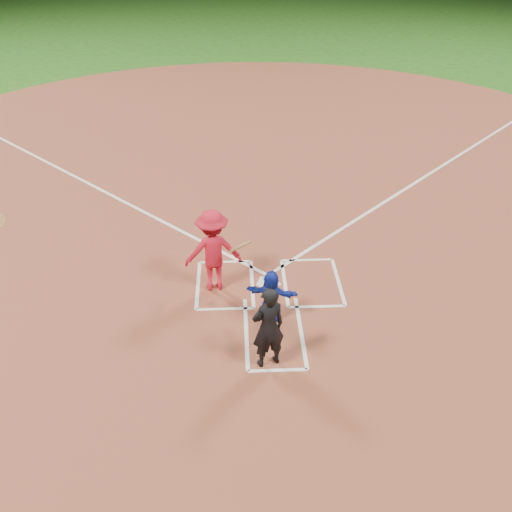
{
  "coord_description": "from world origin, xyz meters",
  "views": [
    {
      "loc": [
        -0.72,
        -10.51,
        7.46
      ],
      "look_at": [
        -0.3,
        -0.4,
        1.0
      ],
      "focal_mm": 40.0,
      "sensor_mm": 36.0,
      "label": 1
    }
  ],
  "objects_px": {
    "umpire": "(268,327)",
    "home_plate": "(269,283)",
    "catcher": "(271,296)",
    "batter_at_plate": "(213,251)"
  },
  "relations": [
    {
      "from": "umpire",
      "to": "home_plate",
      "type": "bearing_deg",
      "value": -113.46
    },
    {
      "from": "umpire",
      "to": "batter_at_plate",
      "type": "xyz_separation_m",
      "value": [
        -1.04,
        2.5,
        0.1
      ]
    },
    {
      "from": "umpire",
      "to": "batter_at_plate",
      "type": "relative_size",
      "value": 0.9
    },
    {
      "from": "catcher",
      "to": "umpire",
      "type": "relative_size",
      "value": 0.68
    },
    {
      "from": "batter_at_plate",
      "to": "umpire",
      "type": "bearing_deg",
      "value": -67.39
    },
    {
      "from": "catcher",
      "to": "umpire",
      "type": "bearing_deg",
      "value": 98.33
    },
    {
      "from": "catcher",
      "to": "umpire",
      "type": "xyz_separation_m",
      "value": [
        -0.14,
        -1.32,
        0.28
      ]
    },
    {
      "from": "catcher",
      "to": "batter_at_plate",
      "type": "xyz_separation_m",
      "value": [
        -1.18,
        1.18,
        0.37
      ]
    },
    {
      "from": "home_plate",
      "to": "umpire",
      "type": "relative_size",
      "value": 0.35
    },
    {
      "from": "batter_at_plate",
      "to": "catcher",
      "type": "bearing_deg",
      "value": -45.1
    }
  ]
}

